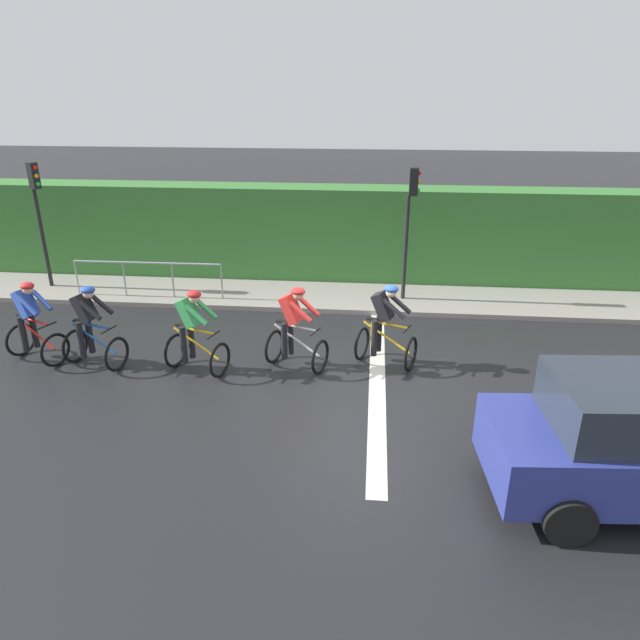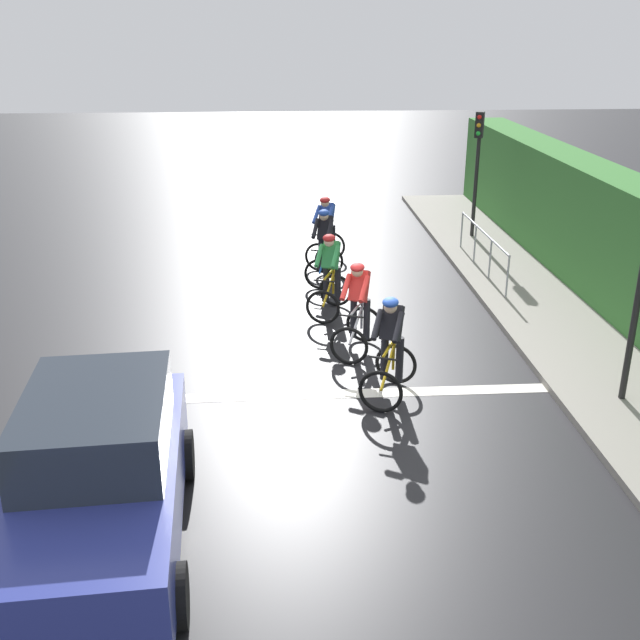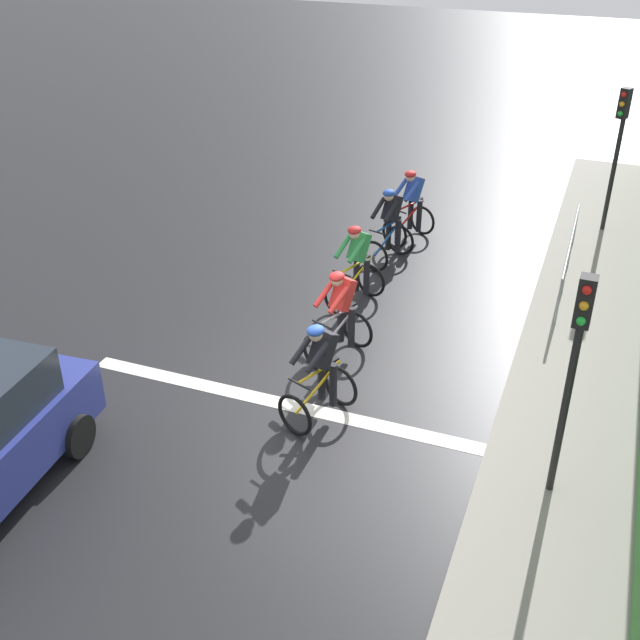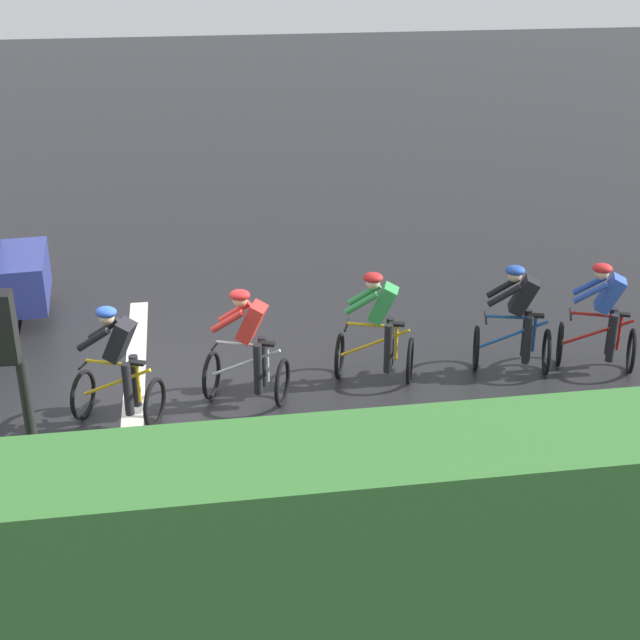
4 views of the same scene
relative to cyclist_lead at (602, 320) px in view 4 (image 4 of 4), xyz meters
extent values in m
plane|color=black|center=(-0.08, -6.47, -0.80)|extent=(80.00, 80.00, 0.00)
cube|color=gray|center=(4.41, -4.47, -0.74)|extent=(2.80, 22.89, 0.12)
cube|color=#387533|center=(5.61, -4.47, 0.50)|extent=(1.10, 22.89, 2.60)
cube|color=silver|center=(-0.08, -6.78, -0.79)|extent=(7.00, 0.30, 0.01)
torus|color=black|center=(-0.21, -0.51, -0.46)|extent=(0.65, 0.31, 0.68)
torus|color=black|center=(0.18, 0.44, -0.46)|extent=(0.65, 0.31, 0.68)
cylinder|color=red|center=(-0.01, -0.04, -0.21)|extent=(0.41, 0.93, 0.51)
cylinder|color=red|center=(0.10, 0.25, -0.18)|extent=(0.04, 0.04, 0.55)
cylinder|color=red|center=(-0.03, -0.08, 0.07)|extent=(0.31, 0.68, 0.04)
cube|color=black|center=(0.10, 0.25, 0.11)|extent=(0.18, 0.24, 0.04)
cylinder|color=black|center=(-0.17, -0.41, 0.04)|extent=(0.40, 0.19, 0.03)
cube|color=#2D51B7|center=(0.02, 0.06, 0.41)|extent=(0.43, 0.49, 0.57)
sphere|color=beige|center=(-0.03, -0.08, 0.72)|extent=(0.20, 0.20, 0.20)
ellipsoid|color=red|center=(-0.03, -0.08, 0.79)|extent=(0.33, 0.35, 0.14)
cylinder|color=black|center=(0.17, 0.11, -0.23)|extent=(0.12, 0.12, 0.74)
cylinder|color=black|center=(-0.05, 0.20, -0.23)|extent=(0.12, 0.12, 0.74)
cylinder|color=#2D51B7|center=(0.06, -0.27, 0.47)|extent=(0.26, 0.48, 0.37)
cylinder|color=#2D51B7|center=(-0.23, -0.15, 0.47)|extent=(0.26, 0.48, 0.37)
torus|color=black|center=(-0.27, -1.78, -0.46)|extent=(0.67, 0.25, 0.68)
torus|color=black|center=(0.01, -0.80, -0.46)|extent=(0.67, 0.25, 0.68)
cylinder|color=#1E59B2|center=(-0.13, -1.29, -0.21)|extent=(0.32, 0.96, 0.51)
cylinder|color=#1E59B2|center=(-0.05, -1.00, -0.18)|extent=(0.04, 0.04, 0.55)
cylinder|color=#1E59B2|center=(-0.15, -1.34, 0.07)|extent=(0.24, 0.70, 0.04)
cube|color=black|center=(-0.05, -1.00, 0.11)|extent=(0.16, 0.24, 0.04)
cylinder|color=black|center=(-0.25, -1.68, 0.04)|extent=(0.41, 0.15, 0.03)
cube|color=black|center=(-0.10, -1.19, 0.41)|extent=(0.40, 0.48, 0.57)
sphere|color=beige|center=(-0.15, -1.34, 0.72)|extent=(0.20, 0.20, 0.20)
ellipsoid|color=#264CB2|center=(-0.15, -1.34, 0.79)|extent=(0.31, 0.34, 0.14)
cylinder|color=black|center=(0.04, -1.13, -0.23)|extent=(0.12, 0.12, 0.74)
cylinder|color=black|center=(-0.19, -1.06, -0.23)|extent=(0.12, 0.12, 0.74)
cylinder|color=black|center=(-0.03, -1.51, 0.47)|extent=(0.22, 0.48, 0.37)
cylinder|color=black|center=(-0.34, -1.42, 0.47)|extent=(0.22, 0.48, 0.37)
torus|color=black|center=(-0.34, -3.82, -0.46)|extent=(0.66, 0.28, 0.68)
torus|color=black|center=(-0.01, -2.85, -0.46)|extent=(0.66, 0.28, 0.68)
cylinder|color=gold|center=(-0.17, -3.34, -0.21)|extent=(0.36, 0.95, 0.51)
cylinder|color=gold|center=(-0.08, -3.05, -0.18)|extent=(0.04, 0.04, 0.55)
cylinder|color=gold|center=(-0.19, -3.39, 0.07)|extent=(0.27, 0.69, 0.04)
cube|color=black|center=(-0.08, -3.05, 0.11)|extent=(0.17, 0.24, 0.04)
cylinder|color=black|center=(-0.31, -3.72, 0.04)|extent=(0.41, 0.17, 0.03)
cube|color=green|center=(-0.14, -3.24, 0.41)|extent=(0.42, 0.48, 0.57)
sphere|color=beige|center=(-0.19, -3.39, 0.72)|extent=(0.20, 0.20, 0.20)
ellipsoid|color=red|center=(-0.19, -3.39, 0.79)|extent=(0.32, 0.34, 0.14)
cylinder|color=black|center=(0.01, -3.18, -0.23)|extent=(0.12, 0.12, 0.74)
cylinder|color=black|center=(-0.22, -3.11, -0.23)|extent=(0.12, 0.12, 0.74)
cylinder|color=green|center=(-0.08, -3.56, 0.47)|extent=(0.24, 0.48, 0.37)
cylinder|color=green|center=(-0.39, -3.46, 0.47)|extent=(0.24, 0.48, 0.37)
torus|color=black|center=(-0.03, -5.69, -0.46)|extent=(0.65, 0.31, 0.68)
torus|color=black|center=(0.35, -4.74, -0.46)|extent=(0.65, 0.31, 0.68)
cylinder|color=silver|center=(0.16, -5.21, -0.21)|extent=(0.40, 0.94, 0.51)
cylinder|color=silver|center=(0.28, -4.93, -0.18)|extent=(0.04, 0.04, 0.55)
cylinder|color=silver|center=(0.14, -5.26, 0.07)|extent=(0.30, 0.68, 0.04)
cube|color=black|center=(0.28, -4.93, 0.11)|extent=(0.17, 0.24, 0.04)
cylinder|color=black|center=(0.01, -5.59, 0.04)|extent=(0.40, 0.18, 0.03)
cube|color=red|center=(0.20, -5.12, 0.41)|extent=(0.43, 0.49, 0.57)
sphere|color=tan|center=(0.14, -5.26, 0.72)|extent=(0.20, 0.20, 0.20)
ellipsoid|color=red|center=(0.14, -5.26, 0.79)|extent=(0.33, 0.35, 0.14)
cylinder|color=black|center=(0.35, -5.07, -0.23)|extent=(0.12, 0.12, 0.74)
cylinder|color=black|center=(0.13, -4.98, -0.23)|extent=(0.12, 0.12, 0.74)
cylinder|color=red|center=(0.24, -5.44, 0.47)|extent=(0.26, 0.48, 0.37)
cylinder|color=red|center=(-0.05, -5.32, 0.47)|extent=(0.26, 0.48, 0.37)
torus|color=black|center=(0.27, -7.41, -0.46)|extent=(0.65, 0.31, 0.68)
torus|color=black|center=(0.65, -6.46, -0.46)|extent=(0.65, 0.31, 0.68)
cylinder|color=gold|center=(0.46, -6.93, -0.21)|extent=(0.41, 0.93, 0.51)
cylinder|color=gold|center=(0.58, -6.65, -0.18)|extent=(0.04, 0.04, 0.55)
cylinder|color=gold|center=(0.44, -6.98, 0.07)|extent=(0.31, 0.68, 0.04)
cube|color=black|center=(0.58, -6.65, 0.11)|extent=(0.17, 0.24, 0.04)
cylinder|color=black|center=(0.31, -7.31, 0.04)|extent=(0.40, 0.19, 0.03)
cube|color=black|center=(0.50, -6.84, 0.41)|extent=(0.43, 0.49, 0.57)
sphere|color=beige|center=(0.44, -6.98, 0.72)|extent=(0.20, 0.20, 0.20)
ellipsoid|color=#264CB2|center=(0.44, -6.98, 0.79)|extent=(0.33, 0.35, 0.14)
cylinder|color=black|center=(0.65, -6.79, -0.23)|extent=(0.12, 0.12, 0.74)
cylinder|color=black|center=(0.43, -6.70, -0.23)|extent=(0.12, 0.12, 0.74)
cylinder|color=black|center=(0.54, -7.16, 0.47)|extent=(0.26, 0.48, 0.37)
cylinder|color=black|center=(0.24, -7.04, 0.47)|extent=(0.26, 0.48, 0.37)
cylinder|color=black|center=(-4.11, -9.06, -0.48)|extent=(0.26, 0.65, 0.64)
cylinder|color=black|center=(3.97, -7.41, 0.55)|extent=(0.10, 0.10, 2.70)
cube|color=black|center=(3.96, -7.51, 2.22)|extent=(0.21, 0.21, 0.64)
cylinder|color=#999EA3|center=(3.53, -2.88, -0.30)|extent=(0.04, 0.04, 1.00)
cylinder|color=#999EA3|center=(3.52, -1.62, -0.30)|extent=(0.04, 0.04, 1.00)
camera|label=1|loc=(-9.77, -6.61, 4.37)|focal=32.18mm
camera|label=2|loc=(-1.27, -17.25, 4.62)|focal=42.18mm
camera|label=3|loc=(3.94, -15.95, 6.53)|focal=44.04mm
camera|label=4|loc=(11.32, -5.95, 5.47)|focal=51.27mm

